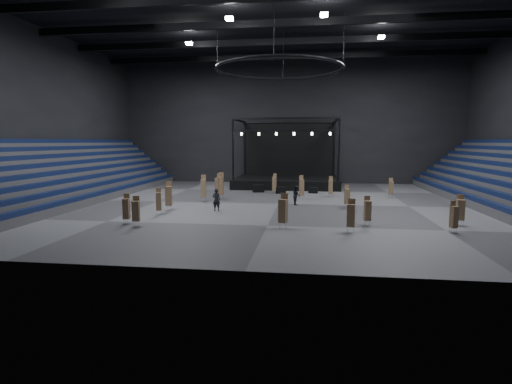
# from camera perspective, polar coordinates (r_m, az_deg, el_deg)

# --- Properties ---
(floor) EXTENTS (50.00, 50.00, 0.00)m
(floor) POSITION_cam_1_polar(r_m,az_deg,el_deg) (39.73, 3.19, -1.69)
(floor) COLOR #555558
(floor) RESTS_ON ground
(ceiling) EXTENTS (50.00, 42.00, 0.20)m
(ceiling) POSITION_cam_1_polar(r_m,az_deg,el_deg) (41.00, 3.38, 24.01)
(ceiling) COLOR black
(ceiling) RESTS_ON wall_back
(wall_back) EXTENTS (50.00, 0.20, 18.00)m
(wall_back) POSITION_cam_1_polar(r_m,az_deg,el_deg) (60.28, 4.76, 9.90)
(wall_back) COLOR black
(wall_back) RESTS_ON ground
(wall_front) EXTENTS (50.00, 0.20, 18.00)m
(wall_front) POSITION_cam_1_polar(r_m,az_deg,el_deg) (18.60, -1.66, 16.07)
(wall_front) COLOR black
(wall_front) RESTS_ON ground
(wall_left) EXTENTS (0.20, 42.00, 18.00)m
(wall_left) POSITION_cam_1_polar(r_m,az_deg,el_deg) (48.15, -28.41, 9.76)
(wall_left) COLOR black
(wall_left) RESTS_ON ground
(bleachers_left) EXTENTS (7.20, 40.00, 6.40)m
(bleachers_left) POSITION_cam_1_polar(r_m,az_deg,el_deg) (47.10, -25.85, 1.12)
(bleachers_left) COLOR #48474A
(bleachers_left) RESTS_ON floor
(stage) EXTENTS (14.00, 10.00, 9.20)m
(stage) POSITION_cam_1_polar(r_m,az_deg,el_deg) (55.65, 4.45, 2.35)
(stage) COLOR black
(stage) RESTS_ON floor
(truss_ring) EXTENTS (12.30, 12.30, 5.15)m
(truss_ring) POSITION_cam_1_polar(r_m,az_deg,el_deg) (39.85, 3.32, 17.12)
(truss_ring) COLOR black
(truss_ring) RESTS_ON ceiling
(roof_girders) EXTENTS (49.00, 30.35, 0.70)m
(roof_girders) POSITION_cam_1_polar(r_m,az_deg,el_deg) (40.78, 3.37, 22.94)
(roof_girders) COLOR black
(roof_girders) RESTS_ON ceiling
(floodlights) EXTENTS (28.60, 16.60, 0.25)m
(floodlights) POSITION_cam_1_polar(r_m,az_deg,el_deg) (36.78, 2.88, 23.72)
(floodlights) COLOR white
(floodlights) RESTS_ON roof_girders
(flight_case_left) EXTENTS (1.49, 1.07, 0.90)m
(flight_case_left) POSITION_cam_1_polar(r_m,az_deg,el_deg) (48.75, 0.34, 0.51)
(flight_case_left) COLOR black
(flight_case_left) RESTS_ON floor
(flight_case_mid) EXTENTS (1.29, 0.94, 0.77)m
(flight_case_mid) POSITION_cam_1_polar(r_m,az_deg,el_deg) (47.70, 3.55, 0.27)
(flight_case_mid) COLOR black
(flight_case_mid) RESTS_ON floor
(flight_case_right) EXTENTS (1.16, 0.77, 0.71)m
(flight_case_right) POSITION_cam_1_polar(r_m,az_deg,el_deg) (48.25, 8.17, 0.25)
(flight_case_right) COLOR black
(flight_case_right) RESTS_ON floor
(chair_stack_0) EXTENTS (0.49, 0.49, 2.27)m
(chair_stack_0) POSITION_cam_1_polar(r_m,az_deg,el_deg) (31.45, -18.04, -2.22)
(chair_stack_0) COLOR silver
(chair_stack_0) RESTS_ON floor
(chair_stack_1) EXTENTS (0.57, 0.57, 2.87)m
(chair_stack_1) POSITION_cam_1_polar(r_m,az_deg,el_deg) (43.07, -5.05, 0.95)
(chair_stack_1) COLOR silver
(chair_stack_1) RESTS_ON floor
(chair_stack_2) EXTENTS (0.52, 0.52, 2.20)m
(chair_stack_2) POSITION_cam_1_polar(r_m,az_deg,el_deg) (30.39, 15.65, -2.51)
(chair_stack_2) COLOR silver
(chair_stack_2) RESTS_ON floor
(chair_stack_3) EXTENTS (0.51, 0.51, 2.14)m
(chair_stack_3) POSITION_cam_1_polar(r_m,az_deg,el_deg) (38.09, 12.89, -0.56)
(chair_stack_3) COLOR silver
(chair_stack_3) RESTS_ON floor
(chair_stack_4) EXTENTS (0.69, 0.69, 2.52)m
(chair_stack_4) POSITION_cam_1_polar(r_m,az_deg,el_deg) (28.24, 3.90, -2.61)
(chair_stack_4) COLOR silver
(chair_stack_4) RESTS_ON floor
(chair_stack_5) EXTENTS (0.47, 0.47, 2.20)m
(chair_stack_5) POSITION_cam_1_polar(r_m,az_deg,el_deg) (46.26, 18.72, 0.63)
(chair_stack_5) COLOR silver
(chair_stack_5) RESTS_ON floor
(chair_stack_6) EXTENTS (0.50, 0.50, 2.39)m
(chair_stack_6) POSITION_cam_1_polar(r_m,az_deg,el_deg) (47.32, 2.65, 1.23)
(chair_stack_6) COLOR silver
(chair_stack_6) RESTS_ON floor
(chair_stack_7) EXTENTS (0.66, 0.66, 2.73)m
(chair_stack_7) POSITION_cam_1_polar(r_m,az_deg,el_deg) (43.11, -5.45, 0.86)
(chair_stack_7) COLOR silver
(chair_stack_7) RESTS_ON floor
(chair_stack_8) EXTENTS (0.56, 0.56, 2.54)m
(chair_stack_8) POSITION_cam_1_polar(r_m,az_deg,el_deg) (43.15, 6.53, 0.72)
(chair_stack_8) COLOR silver
(chair_stack_8) RESTS_ON floor
(chair_stack_9) EXTENTS (0.54, 0.54, 2.25)m
(chair_stack_9) POSITION_cam_1_polar(r_m,az_deg,el_deg) (34.70, -13.74, -1.24)
(chair_stack_9) COLOR silver
(chair_stack_9) RESTS_ON floor
(chair_stack_10) EXTENTS (0.50, 0.50, 2.32)m
(chair_stack_10) POSITION_cam_1_polar(r_m,az_deg,el_deg) (45.14, 10.62, 0.80)
(chair_stack_10) COLOR silver
(chair_stack_10) RESTS_ON floor
(chair_stack_11) EXTENTS (0.61, 0.61, 2.32)m
(chair_stack_11) POSITION_cam_1_polar(r_m,az_deg,el_deg) (27.75, 13.43, -3.19)
(chair_stack_11) COLOR silver
(chair_stack_11) RESTS_ON floor
(chair_stack_12) EXTENTS (0.56, 0.56, 2.76)m
(chair_stack_12) POSITION_cam_1_polar(r_m,az_deg,el_deg) (41.43, -7.52, 0.59)
(chair_stack_12) COLOR silver
(chair_stack_12) RESTS_ON floor
(chair_stack_13) EXTENTS (0.58, 0.58, 2.30)m
(chair_stack_13) POSITION_cam_1_polar(r_m,az_deg,el_deg) (32.80, 27.17, -2.21)
(chair_stack_13) COLOR silver
(chair_stack_13) RESTS_ON floor
(chair_stack_14) EXTENTS (0.60, 0.60, 2.60)m
(chair_stack_14) POSITION_cam_1_polar(r_m,az_deg,el_deg) (36.54, -12.37, -0.48)
(chair_stack_14) COLOR silver
(chair_stack_14) RESTS_ON floor
(chair_stack_15) EXTENTS (0.53, 0.53, 2.18)m
(chair_stack_15) POSITION_cam_1_polar(r_m,az_deg,el_deg) (30.10, 26.43, -3.14)
(chair_stack_15) COLOR silver
(chair_stack_15) RESTS_ON floor
(chair_stack_16) EXTENTS (0.58, 0.58, 2.23)m
(chair_stack_16) POSITION_cam_1_polar(r_m,az_deg,el_deg) (30.24, -16.78, -2.54)
(chair_stack_16) COLOR silver
(chair_stack_16) RESTS_ON floor
(man_center) EXTENTS (0.77, 0.54, 2.01)m
(man_center) POSITION_cam_1_polar(r_m,az_deg,el_deg) (35.60, -5.67, -1.12)
(man_center) COLOR black
(man_center) RESTS_ON floor
(crew_member) EXTENTS (0.90, 1.05, 1.88)m
(crew_member) POSITION_cam_1_polar(r_m,az_deg,el_deg) (39.09, 5.80, -0.47)
(crew_member) COLOR black
(crew_member) RESTS_ON floor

